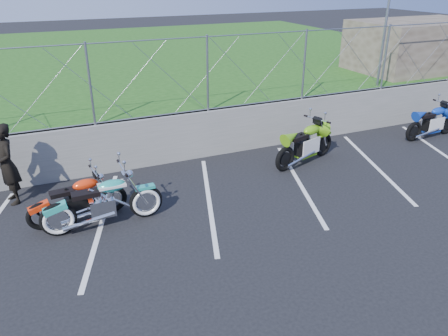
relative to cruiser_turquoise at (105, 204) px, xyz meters
name	(u,v)px	position (x,y,z in m)	size (l,w,h in m)	color
ground	(227,221)	(2.32, -0.85, -0.49)	(90.00, 90.00, 0.00)	black
retaining_wall	(174,138)	(2.32, 2.65, 0.16)	(30.00, 0.22, 1.30)	slate
grass_field	(108,69)	(2.32, 12.65, 0.16)	(30.00, 20.00, 1.30)	#1D4B14
stone_building	(419,45)	(12.82, 4.65, 1.71)	(5.00, 3.00, 1.80)	brown
chain_link_fence	(171,77)	(2.32, 2.65, 1.81)	(28.00, 0.03, 2.00)	gray
sign_pole	(384,39)	(9.52, 3.05, 2.31)	(0.08, 0.08, 3.00)	gray
parking_lines	(256,190)	(3.52, 0.15, -0.49)	(18.29, 4.31, 0.01)	silver
cruiser_turquoise	(105,204)	(0.00, 0.00, 0.00)	(2.46, 0.78, 1.22)	black
naked_orange	(79,201)	(-0.44, 0.44, -0.05)	(2.06, 0.70, 1.03)	black
sportbike_green	(306,145)	(5.52, 1.10, 0.01)	(2.19, 0.90, 1.17)	black
sportbike_blue	(432,123)	(10.23, 1.20, -0.02)	(2.09, 0.75, 1.08)	black
person_standing	(7,164)	(-1.73, 1.86, 0.43)	(0.67, 0.44, 1.83)	black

